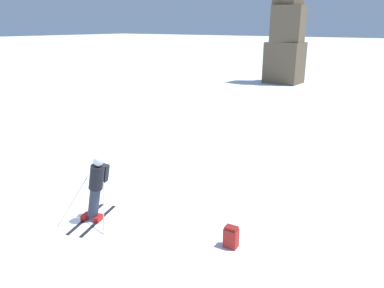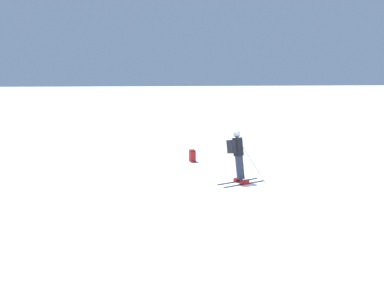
{
  "view_description": "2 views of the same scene",
  "coord_description": "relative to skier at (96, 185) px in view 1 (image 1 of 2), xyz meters",
  "views": [
    {
      "loc": [
        8.16,
        -5.38,
        4.7
      ],
      "look_at": [
        0.84,
        4.85,
        0.68
      ],
      "focal_mm": 35.0,
      "sensor_mm": 36.0,
      "label": 1
    },
    {
      "loc": [
        -10.25,
        3.88,
        3.43
      ],
      "look_at": [
        0.09,
        1.88,
        1.57
      ],
      "focal_mm": 35.0,
      "sensor_mm": 36.0,
      "label": 2
    }
  ],
  "objects": [
    {
      "name": "skier",
      "position": [
        0.0,
        0.0,
        0.0
      ],
      "size": [
        1.27,
        1.7,
        1.77
      ],
      "rotation": [
        0.0,
        0.0,
        0.33
      ],
      "color": "black",
      "rests_on": "ground"
    },
    {
      "name": "spare_backpack",
      "position": [
        3.29,
        0.9,
        -0.73
      ],
      "size": [
        0.32,
        0.25,
        0.5
      ],
      "rotation": [
        0.0,
        0.0,
        0.09
      ],
      "color": "#AD231E",
      "rests_on": "ground"
    },
    {
      "name": "ground_plane",
      "position": [
        -1.37,
        -0.09,
        -0.97
      ],
      "size": [
        300.0,
        300.0,
        0.0
      ],
      "primitive_type": "plane",
      "color": "white"
    },
    {
      "name": "rock_pillar",
      "position": [
        -5.4,
        24.86,
        3.02
      ],
      "size": [
        2.84,
        2.49,
        9.53
      ],
      "color": "brown",
      "rests_on": "ground"
    }
  ]
}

